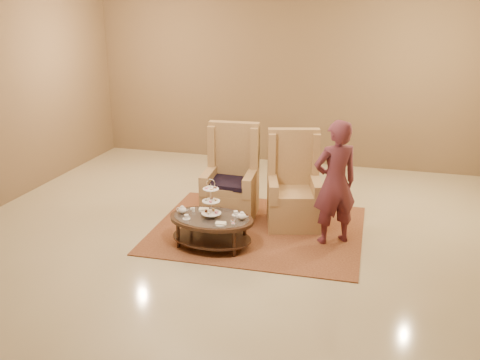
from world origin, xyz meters
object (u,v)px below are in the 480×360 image
(person, at_px, (335,183))
(armchair_left, at_px, (231,186))
(armchair_right, at_px, (293,193))
(tea_table, at_px, (211,223))

(person, bearing_deg, armchair_left, -51.93)
(armchair_left, bearing_deg, armchair_right, -7.14)
(armchair_left, height_order, person, person)
(tea_table, bearing_deg, armchair_right, 54.53)
(armchair_left, bearing_deg, tea_table, -91.87)
(tea_table, bearing_deg, person, 24.42)
(tea_table, height_order, armchair_right, armchair_right)
(armchair_left, distance_m, person, 1.74)
(tea_table, relative_size, person, 0.70)
(armchair_right, height_order, person, person)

